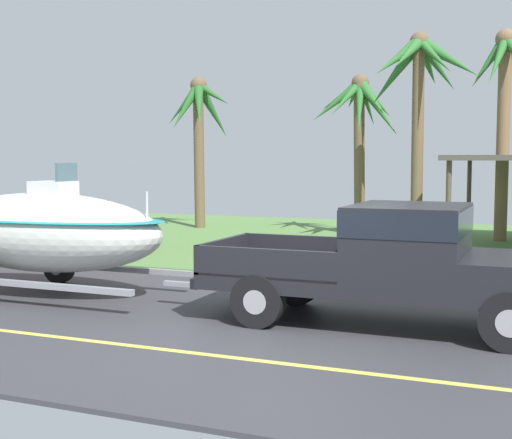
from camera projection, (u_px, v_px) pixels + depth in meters
name	position (u px, v px, depth m)	size (l,w,h in m)	color
ground	(404.00, 257.00, 18.15)	(36.00, 22.00, 0.11)	#38383D
pickup_truck_towing	(406.00, 259.00, 10.44)	(5.60, 2.07, 1.82)	black
boat_on_trailer	(43.00, 231.00, 12.97)	(6.21, 2.37, 2.43)	gray
parked_sedan_near	(56.00, 227.00, 19.08)	(4.73, 1.91, 1.38)	#B21E19
palm_tree_near_left	(418.00, 79.00, 19.94)	(3.27, 3.39, 6.08)	brown
palm_tree_near_right	(199.00, 118.00, 24.88)	(2.70, 3.05, 5.40)	brown
palm_tree_mid	(360.00, 114.00, 22.70)	(3.03, 2.95, 5.25)	brown
palm_tree_far_left	(507.00, 83.00, 20.76)	(2.95, 3.25, 6.32)	brown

